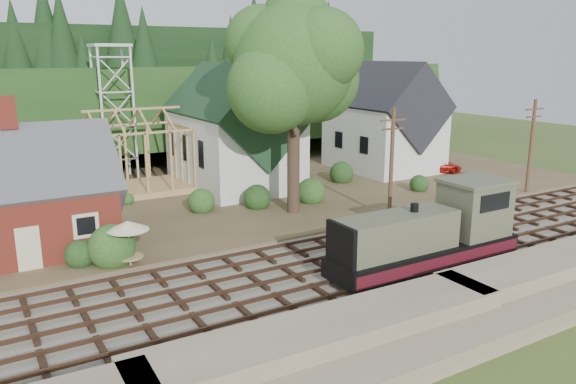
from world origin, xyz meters
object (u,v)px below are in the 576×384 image
locomotive (432,235)px  car_blue (104,230)px  patio_set (128,228)px  car_red (437,166)px

locomotive → car_blue: size_ratio=2.95×
patio_set → car_red: bearing=16.0°
car_red → patio_set: size_ratio=1.84×
car_blue → patio_set: bearing=-105.1°
car_blue → car_red: size_ratio=0.84×
patio_set → car_blue: bearing=91.9°
car_blue → patio_set: 5.29m
locomotive → car_red: 25.77m
locomotive → patio_set: bearing=148.8°
car_red → patio_set: bearing=131.8°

